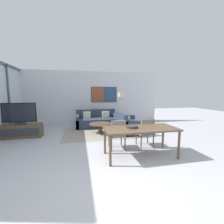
% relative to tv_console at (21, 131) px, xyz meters
% --- Properties ---
extents(ground_plane, '(24.00, 24.00, 0.00)m').
position_rel_tv_console_xyz_m(ground_plane, '(2.72, -3.57, -0.25)').
color(ground_plane, '#B2B2B7').
extents(wall_back, '(7.75, 0.09, 2.80)m').
position_rel_tv_console_xyz_m(wall_back, '(2.74, 2.27, 1.15)').
color(wall_back, silver).
rests_on(wall_back, ground_plane).
extents(area_rug, '(2.96, 2.04, 0.01)m').
position_rel_tv_console_xyz_m(area_rug, '(2.97, -0.03, -0.25)').
color(area_rug, gray).
rests_on(area_rug, ground_plane).
extents(tv_console, '(1.48, 0.48, 0.51)m').
position_rel_tv_console_xyz_m(tv_console, '(0.00, 0.00, 0.00)').
color(tv_console, brown).
rests_on(tv_console, ground_plane).
extents(television, '(1.16, 0.20, 0.79)m').
position_rel_tv_console_xyz_m(television, '(0.00, 0.00, 0.65)').
color(television, '#2D2D33').
rests_on(television, tv_console).
extents(sofa_main, '(1.99, 0.97, 0.83)m').
position_rel_tv_console_xyz_m(sofa_main, '(2.97, 1.26, 0.02)').
color(sofa_main, '#2D384C').
rests_on(sofa_main, ground_plane).
extents(sofa_side, '(0.97, 1.56, 0.83)m').
position_rel_tv_console_xyz_m(sofa_side, '(4.15, -0.05, 0.02)').
color(sofa_side, '#2D384C').
rests_on(sofa_side, ground_plane).
extents(coffee_table, '(0.90, 0.90, 0.41)m').
position_rel_tv_console_xyz_m(coffee_table, '(2.97, -0.03, 0.05)').
color(coffee_table, brown).
rests_on(coffee_table, ground_plane).
extents(dining_table, '(1.86, 0.85, 0.76)m').
position_rel_tv_console_xyz_m(dining_table, '(3.68, -2.49, 0.44)').
color(dining_table, brown).
rests_on(dining_table, ground_plane).
extents(dining_chair_left, '(0.46, 0.46, 0.88)m').
position_rel_tv_console_xyz_m(dining_chair_left, '(3.22, -1.87, 0.24)').
color(dining_chair_left, gray).
rests_on(dining_chair_left, ground_plane).
extents(dining_chair_centre, '(0.46, 0.46, 0.88)m').
position_rel_tv_console_xyz_m(dining_chair_centre, '(4.14, -1.83, 0.24)').
color(dining_chair_centre, gray).
rests_on(dining_chair_centre, ground_plane).
extents(fruit_bowl, '(0.30, 0.30, 0.06)m').
position_rel_tv_console_xyz_m(fruit_bowl, '(3.46, -2.44, 0.54)').
color(fruit_bowl, '#332D28').
rests_on(fruit_bowl, dining_table).
extents(floor_lamp, '(0.32, 0.32, 1.66)m').
position_rel_tv_console_xyz_m(floor_lamp, '(4.23, 1.32, 1.14)').
color(floor_lamp, '#2D2D33').
rests_on(floor_lamp, ground_plane).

